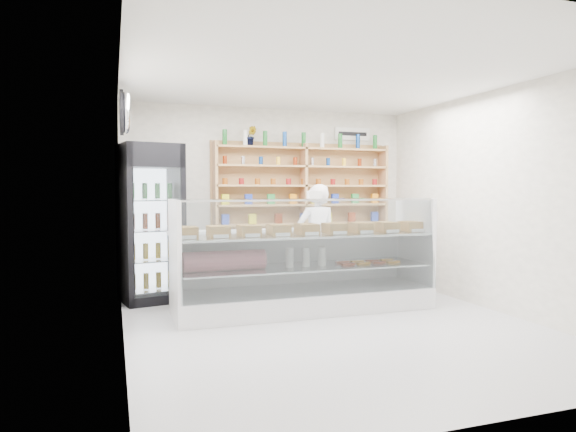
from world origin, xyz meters
name	(u,v)px	position (x,y,z in m)	size (l,w,h in m)	color
room	(335,202)	(0.00, 0.00, 1.40)	(5.00, 5.00, 5.00)	#B2B1B7
display_counter	(304,280)	(-0.04, 0.88, 0.38)	(3.29, 0.98, 1.43)	white
shop_worker	(317,241)	(0.41, 1.57, 0.81)	(0.59, 0.39, 1.62)	silver
drinks_cooler	(150,223)	(-1.85, 2.08, 1.08)	(0.91, 0.89, 2.16)	black
wall_shelving	(304,186)	(0.50, 2.34, 1.59)	(2.84, 0.28, 1.33)	#A8724F
potted_plant	(251,136)	(-0.35, 2.34, 2.34)	(0.16, 0.13, 0.30)	#1E6626
security_mirror	(126,113)	(-2.17, 1.20, 2.45)	(0.15, 0.50, 0.50)	silver
wall_sign	(352,134)	(1.40, 2.47, 2.45)	(0.62, 0.03, 0.20)	white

